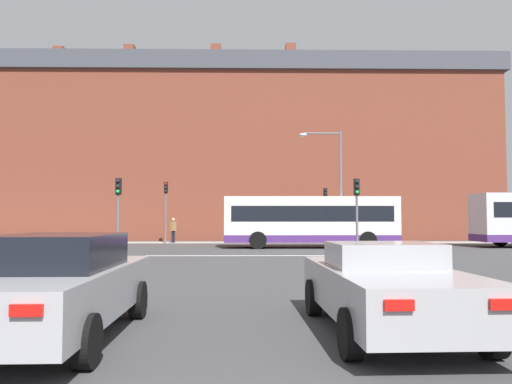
# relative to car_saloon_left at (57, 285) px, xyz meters

# --- Properties ---
(stop_line_strip) EXTENTS (8.96, 0.30, 0.01)m
(stop_line_strip) POSITION_rel_car_saloon_left_xyz_m (2.45, 16.13, -0.77)
(stop_line_strip) COLOR silver
(stop_line_strip) RESTS_ON ground_plane
(far_pavement) EXTENTS (69.96, 2.50, 0.01)m
(far_pavement) POSITION_rel_car_saloon_left_xyz_m (2.45, 29.06, -0.77)
(far_pavement) COLOR #A09B91
(far_pavement) RESTS_ON ground_plane
(brick_civic_building) EXTENTS (41.62, 14.09, 17.17)m
(brick_civic_building) POSITION_rel_car_saloon_left_xyz_m (2.97, 38.61, 6.85)
(brick_civic_building) COLOR brown
(brick_civic_building) RESTS_ON ground_plane
(car_saloon_left) EXTENTS (2.03, 4.81, 1.51)m
(car_saloon_left) POSITION_rel_car_saloon_left_xyz_m (0.00, 0.00, 0.00)
(car_saloon_left) COLOR #9E9EA3
(car_saloon_left) RESTS_ON ground_plane
(car_roadster_right) EXTENTS (2.08, 4.69, 1.36)m
(car_roadster_right) POSITION_rel_car_saloon_left_xyz_m (4.87, 0.34, -0.08)
(car_roadster_right) COLOR #9E9EA3
(car_roadster_right) RESTS_ON ground_plane
(bus_crossing_lead) EXTENTS (10.18, 2.66, 3.02)m
(bus_crossing_lead) POSITION_rel_car_saloon_left_xyz_m (6.48, 22.39, 0.84)
(bus_crossing_lead) COLOR silver
(bus_crossing_lead) RESTS_ON ground_plane
(traffic_light_far_right) EXTENTS (0.26, 0.31, 3.92)m
(traffic_light_far_right) POSITION_rel_car_saloon_left_xyz_m (8.33, 28.31, 1.88)
(traffic_light_far_right) COLOR slate
(traffic_light_far_right) RESTS_ON ground_plane
(traffic_light_near_left) EXTENTS (0.26, 0.31, 3.68)m
(traffic_light_near_left) POSITION_rel_car_saloon_left_xyz_m (-3.48, 16.73, 1.73)
(traffic_light_near_left) COLOR slate
(traffic_light_near_left) RESTS_ON ground_plane
(traffic_light_near_right) EXTENTS (0.26, 0.31, 3.67)m
(traffic_light_near_right) POSITION_rel_car_saloon_left_xyz_m (8.04, 16.69, 1.72)
(traffic_light_near_right) COLOR slate
(traffic_light_near_right) RESTS_ON ground_plane
(traffic_light_far_left) EXTENTS (0.26, 0.31, 4.35)m
(traffic_light_far_left) POSITION_rel_car_saloon_left_xyz_m (-3.09, 28.30, 2.14)
(traffic_light_far_left) COLOR slate
(traffic_light_far_left) RESTS_ON ground_plane
(street_lamp_junction) EXTENTS (2.51, 0.36, 6.87)m
(street_lamp_junction) POSITION_rel_car_saloon_left_xyz_m (7.71, 21.54, 3.49)
(street_lamp_junction) COLOR slate
(street_lamp_junction) RESTS_ON ground_plane
(pedestrian_waiting) EXTENTS (0.42, 0.45, 1.78)m
(pedestrian_waiting) POSITION_rel_car_saloon_left_xyz_m (-2.61, 28.69, 0.28)
(pedestrian_waiting) COLOR black
(pedestrian_waiting) RESTS_ON ground_plane
(pedestrian_walking_east) EXTENTS (0.26, 0.42, 1.58)m
(pedestrian_walking_east) POSITION_rel_car_saloon_left_xyz_m (2.57, 28.79, 0.14)
(pedestrian_walking_east) COLOR #333851
(pedestrian_walking_east) RESTS_ON ground_plane
(tree_by_building) EXTENTS (4.06, 4.06, 5.91)m
(tree_by_building) POSITION_rel_car_saloon_left_xyz_m (-14.79, 34.09, 2.99)
(tree_by_building) COLOR #4C3823
(tree_by_building) RESTS_ON ground_plane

